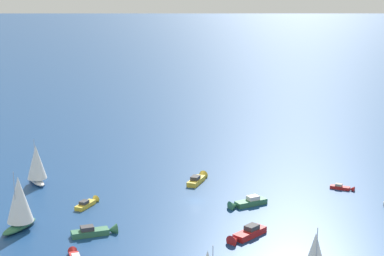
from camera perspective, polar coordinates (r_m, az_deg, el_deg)
ground_plane at (r=163.27m, az=0.30°, el=-6.57°), size 2000.00×2000.00×0.00m
motorboat_far_port at (r=160.01m, az=4.89°, el=-6.73°), size 8.12×9.96×2.99m
motorboat_far_stbd at (r=177.63m, az=0.53°, el=-4.62°), size 3.57×10.33×2.94m
motorboat_inshore at (r=141.20m, az=4.85°, el=-9.54°), size 5.86×11.15×3.14m
sailboat_offshore at (r=148.77m, az=-15.29°, el=-6.48°), size 6.16×10.94×14.00m
motorboat_trailing at (r=176.24m, az=13.47°, el=-5.25°), size 6.50×1.84×1.88m
sailboat_mid_cluster at (r=179.67m, az=-13.82°, el=-3.17°), size 9.61×7.71×12.50m
motorboat_outer_ring_a at (r=161.81m, az=-9.36°, el=-6.70°), size 2.36×8.17×2.35m
motorboat_outer_ring_b at (r=144.08m, az=-8.60°, el=-9.18°), size 8.99×9.14×2.96m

